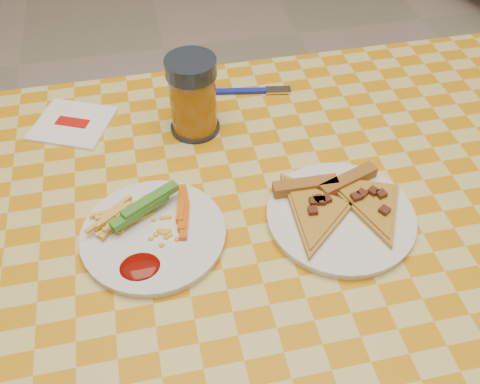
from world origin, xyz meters
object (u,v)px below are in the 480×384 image
table (246,255)px  plate_left (154,236)px  drink_glass (193,97)px  plate_right (340,218)px

table → plate_left: plate_left is taller
plate_left → drink_glass: 0.27m
table → drink_glass: drink_glass is taller
plate_left → drink_glass: drink_glass is taller
table → plate_right: plate_right is taller
table → drink_glass: bearing=99.3°
table → plate_right: bearing=-7.4°
table → plate_right: (0.14, -0.02, 0.08)m
plate_left → drink_glass: bearing=67.3°
plate_left → plate_right: (0.28, -0.02, 0.00)m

